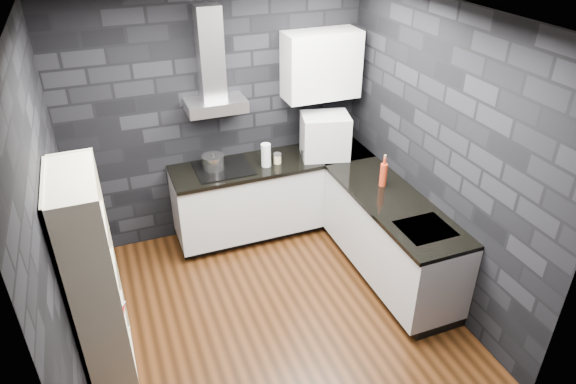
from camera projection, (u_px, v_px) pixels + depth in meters
ground at (271, 313)px, 4.82m from camera, size 3.20×3.20×0.00m
ceiling at (264, 15)px, 3.45m from camera, size 3.20×3.20×0.00m
wall_back at (217, 117)px, 5.44m from camera, size 3.20×0.05×2.70m
wall_front at (364, 327)px, 2.83m from camera, size 3.20×0.05×2.70m
wall_left at (51, 230)px, 3.63m from camera, size 0.05×3.20×2.70m
wall_right at (437, 156)px, 4.64m from camera, size 0.05×3.20×2.70m
toekick_back at (273, 224)px, 6.02m from camera, size 2.18×0.50×0.10m
toekick_right at (390, 270)px, 5.29m from camera, size 0.50×1.78×0.10m
counter_back_cab at (273, 194)px, 5.77m from camera, size 2.20×0.60×0.76m
counter_right_cab at (390, 237)px, 5.06m from camera, size 0.60×1.80×0.76m
counter_back_top at (273, 162)px, 5.56m from camera, size 2.20×0.62×0.04m
counter_right_top at (394, 202)px, 4.85m from camera, size 0.62×1.80×0.04m
counter_corner_top at (339, 151)px, 5.82m from camera, size 0.62×0.62×0.04m
hood_body at (216, 105)px, 5.16m from camera, size 0.60×0.34×0.12m
hood_chimney at (210, 53)px, 4.96m from camera, size 0.24×0.20×0.90m
upper_cabinet at (321, 65)px, 5.37m from camera, size 0.80×0.35×0.70m
cooktop at (223, 168)px, 5.39m from camera, size 0.58×0.50×0.01m
sink_rim at (425, 229)px, 4.45m from camera, size 0.44×0.40×0.01m
pot at (213, 163)px, 5.35m from camera, size 0.28×0.28×0.13m
glass_vase at (266, 155)px, 5.39m from camera, size 0.12×0.12×0.25m
storage_jar at (277, 159)px, 5.48m from camera, size 0.08×0.08×0.10m
utensil_crock at (305, 154)px, 5.56m from camera, size 0.10×0.10×0.12m
appliance_garage at (325, 137)px, 5.55m from camera, size 0.58×0.50×0.50m
red_bottle at (383, 175)px, 5.03m from camera, size 0.08×0.08×0.24m
bookshelf at (94, 282)px, 3.83m from camera, size 0.59×0.87×1.80m
fruit_bowl at (94, 289)px, 3.71m from camera, size 0.31×0.31×0.06m
book_red at (100, 306)px, 4.08m from camera, size 0.17×0.04×0.23m
book_second at (98, 299)px, 4.11m from camera, size 0.15×0.10×0.23m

